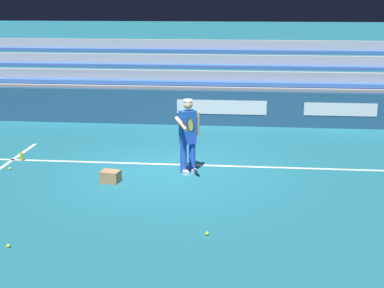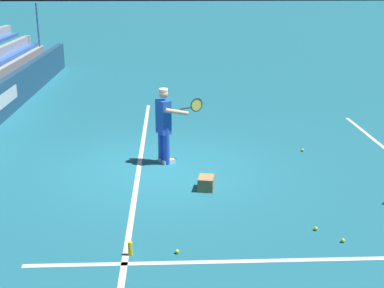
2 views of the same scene
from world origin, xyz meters
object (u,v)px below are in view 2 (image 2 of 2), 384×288
tennis_ball_on_baseline (303,150)px  water_bottle (130,248)px  tennis_player (165,125)px  tennis_ball_by_box (177,252)px  ball_box_cardboard (206,183)px  tennis_ball_far_right (316,229)px  tennis_ball_near_player (343,241)px

tennis_ball_on_baseline → water_bottle: (4.88, -3.84, 0.08)m
tennis_player → tennis_ball_by_box: tennis_player is taller
ball_box_cardboard → tennis_ball_far_right: ball_box_cardboard is taller
tennis_player → water_bottle: tennis_player is taller
tennis_ball_on_baseline → tennis_player: bearing=-78.6°
tennis_ball_near_player → ball_box_cardboard: bearing=-138.7°
ball_box_cardboard → tennis_ball_far_right: bearing=42.3°
tennis_ball_by_box → tennis_ball_near_player: 2.67m
water_bottle → tennis_ball_far_right: bearing=102.9°
tennis_player → ball_box_cardboard: (1.62, 0.82, -0.76)m
tennis_ball_on_baseline → tennis_ball_near_player: (4.62, -0.46, 0.00)m
tennis_ball_on_baseline → tennis_ball_far_right: (4.19, -0.79, 0.00)m
tennis_ball_on_baseline → tennis_ball_by_box: 5.78m
tennis_ball_on_baseline → tennis_ball_near_player: same height
tennis_player → tennis_ball_near_player: (3.95, 2.86, -0.86)m
tennis_ball_near_player → tennis_ball_by_box: bearing=-84.7°
tennis_player → tennis_ball_by_box: (4.20, 0.20, -0.86)m
tennis_ball_by_box → water_bottle: water_bottle is taller
tennis_player → water_bottle: (4.21, -0.51, -0.78)m
tennis_player → water_bottle: 4.31m
tennis_ball_far_right → ball_box_cardboard: bearing=-137.7°
tennis_ball_far_right → water_bottle: bearing=-77.1°
tennis_ball_near_player → tennis_player: bearing=-144.1°
water_bottle → tennis_player: bearing=173.1°
tennis_ball_far_right → water_bottle: size_ratio=0.30×
water_bottle → tennis_ball_near_player: bearing=94.4°
tennis_ball_by_box → water_bottle: 0.72m
tennis_ball_far_right → water_bottle: water_bottle is taller
ball_box_cardboard → water_bottle: ball_box_cardboard is taller
ball_box_cardboard → tennis_player: bearing=-153.2°
tennis_ball_on_baseline → tennis_ball_far_right: same height
ball_box_cardboard → tennis_ball_near_player: (2.32, 2.04, -0.10)m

